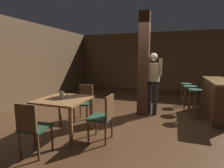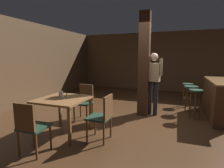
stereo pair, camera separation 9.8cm
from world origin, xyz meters
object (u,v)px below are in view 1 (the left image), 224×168
at_px(chair_south, 32,126).
at_px(bar_counter, 214,98).
at_px(dining_table, 64,104).
at_px(chair_north, 84,100).
at_px(bar_stool_near, 195,97).
at_px(bar_stool_mid, 190,92).
at_px(napkin_cup, 61,94).
at_px(standing_person, 153,79).
at_px(chair_east, 104,115).
at_px(bar_stool_far, 186,89).
at_px(salt_shaker, 67,95).

height_order(chair_south, bar_counter, bar_counter).
distance_m(dining_table, chair_north, 0.92).
bearing_deg(bar_stool_near, bar_stool_mid, 97.19).
bearing_deg(napkin_cup, standing_person, 46.76).
distance_m(chair_north, napkin_cup, 0.91).
xyz_separation_m(chair_east, bar_stool_mid, (1.70, 2.54, 0.08)).
relative_size(dining_table, bar_counter, 0.50).
height_order(chair_east, bar_stool_near, chair_east).
height_order(chair_north, bar_stool_near, chair_north).
distance_m(dining_table, standing_person, 2.49).
bearing_deg(bar_stool_far, standing_person, -125.67).
distance_m(napkin_cup, salt_shaker, 0.12).
height_order(chair_east, bar_stool_mid, chair_east).
bearing_deg(bar_stool_mid, chair_east, -123.88).
bearing_deg(bar_stool_far, napkin_cup, -130.23).
bearing_deg(dining_table, chair_north, 90.63).
relative_size(dining_table, napkin_cup, 7.15).
distance_m(chair_north, bar_stool_near, 2.88).
distance_m(chair_north, salt_shaker, 0.86).
height_order(bar_counter, bar_stool_far, bar_counter).
bearing_deg(standing_person, dining_table, -130.57).
height_order(chair_south, salt_shaker, chair_south).
bearing_deg(bar_stool_near, bar_stool_far, 95.60).
bearing_deg(napkin_cup, salt_shaker, 18.10).
bearing_deg(bar_stool_mid, bar_counter, -20.42).
xyz_separation_m(chair_east, salt_shaker, (-0.89, 0.13, 0.30)).
xyz_separation_m(napkin_cup, bar_stool_near, (2.79, 1.84, -0.25)).
relative_size(bar_stool_mid, bar_stool_far, 1.03).
distance_m(chair_east, chair_south, 1.25).
bearing_deg(chair_north, chair_south, -89.18).
distance_m(chair_south, salt_shaker, 1.05).
bearing_deg(bar_stool_near, chair_north, -159.80).
bearing_deg(dining_table, salt_shaker, 80.15).
xyz_separation_m(bar_counter, bar_stool_far, (-0.65, 0.92, 0.05)).
relative_size(chair_north, bar_stool_near, 1.14).
bearing_deg(chair_south, bar_stool_far, 58.25).
xyz_separation_m(chair_north, chair_south, (0.03, -1.82, 0.00)).
distance_m(napkin_cup, standing_person, 2.49).
distance_m(standing_person, bar_counter, 1.73).
relative_size(standing_person, bar_stool_near, 2.20).
bearing_deg(salt_shaker, bar_stool_far, 50.68).
relative_size(dining_table, chair_north, 1.09).
distance_m(chair_north, bar_counter, 3.50).
bearing_deg(dining_table, standing_person, 49.43).
distance_m(napkin_cup, bar_counter, 3.99).
height_order(standing_person, bar_stool_near, standing_person).
bearing_deg(standing_person, salt_shaker, -131.85).
height_order(dining_table, standing_person, standing_person).
bearing_deg(standing_person, chair_north, -149.22).
relative_size(bar_stool_near, bar_stool_mid, 1.01).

